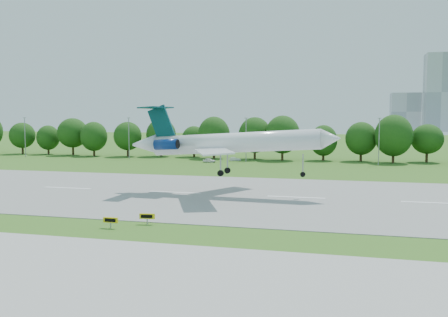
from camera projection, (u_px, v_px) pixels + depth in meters
ground at (270, 235)px, 53.49m from camera, size 600.00×600.00×0.00m
runway at (296, 198)px, 77.61m from camera, size 400.00×45.00×0.08m
taxiway at (231, 292)px, 36.12m from camera, size 400.00×23.00×0.08m
tree_line at (322, 139)px, 141.72m from camera, size 288.40×8.40×10.40m
light_poles at (310, 140)px, 132.68m from camera, size 175.90×0.25×12.19m
airliner at (225, 142)px, 79.78m from camera, size 34.52×25.15×11.35m
taxi_sign_left at (111, 220)px, 56.55m from camera, size 1.79×0.25×1.26m
taxi_sign_centre at (147, 216)px, 58.54m from camera, size 1.85×0.46×1.29m
service_vehicle_a at (235, 159)px, 140.41m from camera, size 3.41×2.30×1.06m
service_vehicle_b at (209, 160)px, 135.71m from camera, size 3.59×1.74×1.18m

